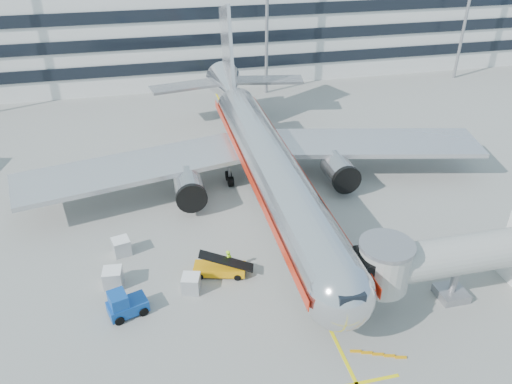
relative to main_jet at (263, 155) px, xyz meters
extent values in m
plane|color=gray|center=(0.00, -11.72, -4.23)|extent=(180.00, 180.00, 0.00)
cube|color=yellow|center=(0.00, -1.72, -4.23)|extent=(0.25, 70.00, 0.01)
cube|color=yellow|center=(0.00, -25.72, -4.23)|extent=(6.00, 0.25, 0.01)
cylinder|color=silver|center=(0.00, -3.72, -0.03)|extent=(5.00, 36.00, 5.00)
sphere|color=silver|center=(0.00, -21.72, -0.03)|extent=(5.00, 5.00, 5.00)
cone|color=silver|center=(0.00, 19.28, 0.57)|extent=(5.00, 10.00, 5.00)
cube|color=black|center=(0.00, -23.22, 1.09)|extent=(1.80, 1.20, 0.90)
cube|color=#B7B7BC|center=(13.00, 1.78, -0.83)|extent=(24.95, 12.07, 0.50)
cube|color=#B7B7BC|center=(-13.00, 1.78, -0.83)|extent=(24.95, 12.07, 0.50)
cylinder|color=#99999E|center=(8.00, -1.72, -2.03)|extent=(3.00, 4.20, 3.00)
cylinder|color=#99999E|center=(-8.00, -1.72, -2.03)|extent=(3.00, 4.20, 3.00)
cylinder|color=black|center=(8.00, -3.72, -2.03)|extent=(3.10, 0.50, 3.10)
cylinder|color=black|center=(-8.00, -3.72, -2.03)|extent=(3.10, 0.50, 3.10)
cube|color=#B7B7BC|center=(0.00, 19.78, 4.97)|extent=(0.45, 9.39, 13.72)
cube|color=#B7B7BC|center=(5.50, 20.28, 1.17)|extent=(10.41, 4.94, 0.35)
cube|color=#B7B7BC|center=(-5.50, 20.28, 1.17)|extent=(10.41, 4.94, 0.35)
cylinder|color=gray|center=(0.00, -19.72, -3.33)|extent=(0.24, 0.24, 1.80)
cylinder|color=black|center=(0.00, -19.72, -3.78)|extent=(0.35, 0.90, 0.90)
cylinder|color=gray|center=(3.20, 2.28, -3.23)|extent=(0.30, 0.30, 2.00)
cylinder|color=gray|center=(-3.20, 2.28, -3.23)|extent=(0.30, 0.30, 2.00)
cube|color=red|center=(2.52, -3.72, 0.27)|extent=(0.06, 38.00, 0.90)
cube|color=red|center=(-2.52, -3.72, 0.27)|extent=(0.06, 38.00, 0.90)
cylinder|color=#A8A8A3|center=(10.50, -19.72, -0.03)|extent=(13.00, 3.00, 3.00)
cylinder|color=#A8A8A3|center=(4.20, -19.72, -0.03)|extent=(3.80, 3.80, 3.40)
cylinder|color=gray|center=(4.20, -19.72, 1.87)|extent=(4.00, 4.00, 0.30)
cube|color=black|center=(2.90, -19.72, -0.03)|extent=(1.40, 2.60, 2.60)
cylinder|color=gray|center=(10.50, -19.72, -2.63)|extent=(0.56, 0.56, 3.20)
cube|color=gray|center=(10.50, -19.72, -3.88)|extent=(2.20, 2.20, 0.70)
cylinder|color=black|center=(9.60, -19.72, -3.88)|extent=(0.35, 0.70, 0.70)
cylinder|color=black|center=(11.40, -19.72, -3.88)|extent=(0.35, 0.70, 0.70)
cube|color=silver|center=(0.00, 46.28, 3.27)|extent=(150.00, 24.00, 15.00)
cube|color=black|center=(0.00, 34.18, -0.23)|extent=(150.00, 0.30, 1.80)
cube|color=black|center=(0.00, 34.18, 3.77)|extent=(150.00, 0.30, 1.80)
cube|color=black|center=(0.00, 34.18, 7.77)|extent=(150.00, 0.30, 1.80)
cylinder|color=gray|center=(8.00, 30.28, 8.27)|extent=(0.50, 0.50, 25.00)
cylinder|color=gray|center=(42.00, 30.28, 8.27)|extent=(0.50, 0.50, 25.00)
cube|color=orange|center=(-6.86, -12.83, -3.70)|extent=(4.54, 2.63, 0.68)
cube|color=black|center=(-6.86, -12.83, -2.82)|extent=(4.62, 2.22, 1.49)
cylinder|color=black|center=(-8.18, -11.77, -3.94)|extent=(0.64, 0.42, 0.58)
cylinder|color=black|center=(-8.54, -13.08, -3.94)|extent=(0.64, 0.42, 0.58)
cylinder|color=black|center=(-5.18, -12.59, -3.94)|extent=(0.64, 0.42, 0.58)
cylinder|color=black|center=(-5.54, -13.90, -3.94)|extent=(0.64, 0.42, 0.58)
cube|color=navy|center=(-14.37, -15.78, -3.56)|extent=(3.25, 2.43, 0.93)
cube|color=navy|center=(-14.96, -15.97, -2.63)|extent=(1.64, 1.84, 1.14)
cube|color=black|center=(-14.96, -15.97, -2.27)|extent=(1.48, 1.62, 0.10)
cylinder|color=black|center=(-15.49, -15.32, -3.87)|extent=(0.78, 0.51, 0.72)
cylinder|color=black|center=(-15.03, -16.80, -3.87)|extent=(0.78, 0.51, 0.72)
cylinder|color=black|center=(-13.71, -14.77, -3.87)|extent=(0.78, 0.51, 0.72)
cylinder|color=black|center=(-13.26, -16.25, -3.87)|extent=(0.78, 0.51, 0.72)
cube|color=#B2B4B9|center=(-15.49, -12.26, -3.47)|extent=(1.62, 1.62, 1.53)
cube|color=white|center=(-15.49, -12.26, -2.69)|extent=(1.62, 1.62, 0.06)
cube|color=#B2B4B9|center=(-14.82, -8.09, -3.50)|extent=(1.73, 1.73, 1.48)
cube|color=white|center=(-14.82, -8.09, -2.74)|extent=(1.73, 1.73, 0.06)
cube|color=#B2B4B9|center=(-9.40, -14.34, -3.52)|extent=(1.71, 1.71, 1.43)
cube|color=white|center=(-9.40, -14.34, -2.79)|extent=(1.71, 1.71, 0.05)
imported|color=#AEF619|center=(-5.97, -12.45, -3.24)|extent=(0.77, 0.86, 1.99)
camera|label=1|loc=(-11.28, -45.23, 23.08)|focal=35.00mm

